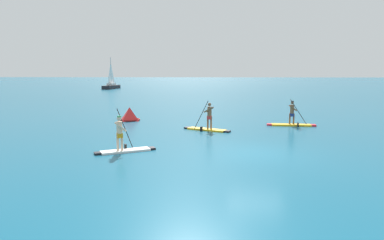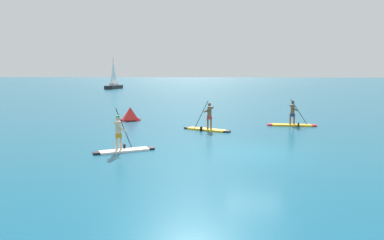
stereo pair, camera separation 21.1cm
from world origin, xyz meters
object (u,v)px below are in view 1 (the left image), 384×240
Objects in this scene: paddleboarder_mid_center at (207,124)px; race_marker_buoy at (130,115)px; paddleboarder_far_right at (292,121)px; paddleboarder_near_left at (124,143)px; sailboat_left_horizon at (111,85)px.

race_marker_buoy is at bearing -8.16° from paddleboarder_mid_center.
race_marker_buoy is at bearing 174.46° from paddleboarder_far_right.
paddleboarder_near_left is 61.23m from sailboat_left_horizon.
sailboat_left_horizon is (-15.65, 48.32, 0.35)m from race_marker_buoy.
paddleboarder_near_left is at bearing 85.14° from paddleboarder_mid_center.
paddleboarder_far_right is at bearing 13.46° from paddleboarder_near_left.
paddleboarder_far_right is (9.48, 8.37, -0.08)m from paddleboarder_near_left.
paddleboarder_near_left is 0.81× the size of paddleboarder_far_right.
paddleboarder_far_right is 1.89× the size of race_marker_buoy.
paddleboarder_mid_center is 0.91× the size of paddleboarder_far_right.
race_marker_buoy is 50.79m from sailboat_left_horizon.
paddleboarder_mid_center is at bearing 30.53° from paddleboarder_near_left.
paddleboarder_far_right is 57.15m from sailboat_left_horizon.
sailboat_left_horizon reaches higher than paddleboarder_mid_center.
paddleboarder_mid_center is at bearing -155.01° from paddleboarder_far_right.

